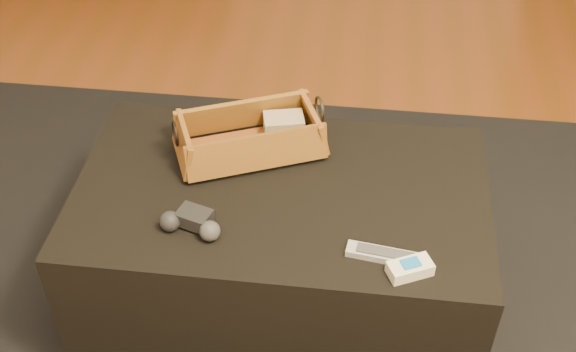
# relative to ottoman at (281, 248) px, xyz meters

# --- Properties ---
(area_rug) EXTENTS (2.60, 2.00, 0.01)m
(area_rug) POSITION_rel_ottoman_xyz_m (0.00, -0.05, -0.22)
(area_rug) COLOR black
(area_rug) RESTS_ON floor
(ottoman) EXTENTS (1.00, 0.60, 0.42)m
(ottoman) POSITION_rel_ottoman_xyz_m (0.00, 0.00, 0.00)
(ottoman) COLOR black
(ottoman) RESTS_ON area_rug
(tv_remote) EXTENTS (0.19, 0.13, 0.02)m
(tv_remote) POSITION_rel_ottoman_xyz_m (-0.11, 0.11, 0.23)
(tv_remote) COLOR black
(tv_remote) RESTS_ON wicker_basket
(cloth_bundle) EXTENTS (0.12, 0.09, 0.06)m
(cloth_bundle) POSITION_rel_ottoman_xyz_m (-0.02, 0.20, 0.25)
(cloth_bundle) COLOR tan
(cloth_bundle) RESTS_ON wicker_basket
(wicker_basket) EXTENTS (0.41, 0.32, 0.13)m
(wicker_basket) POSITION_rel_ottoman_xyz_m (-0.10, 0.13, 0.25)
(wicker_basket) COLOR #9C5523
(wicker_basket) RESTS_ON ottoman
(game_controller) EXTENTS (0.15, 0.10, 0.05)m
(game_controller) POSITION_rel_ottoman_xyz_m (-0.18, -0.16, 0.23)
(game_controller) COLOR black
(game_controller) RESTS_ON ottoman
(silver_remote) EXTENTS (0.17, 0.06, 0.02)m
(silver_remote) POSITION_rel_ottoman_xyz_m (0.25, -0.20, 0.22)
(silver_remote) COLOR #B3B6BC
(silver_remote) RESTS_ON ottoman
(cream_gadget) EXTENTS (0.11, 0.08, 0.03)m
(cream_gadget) POSITION_rel_ottoman_xyz_m (0.31, -0.23, 0.23)
(cream_gadget) COLOR silver
(cream_gadget) RESTS_ON ottoman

